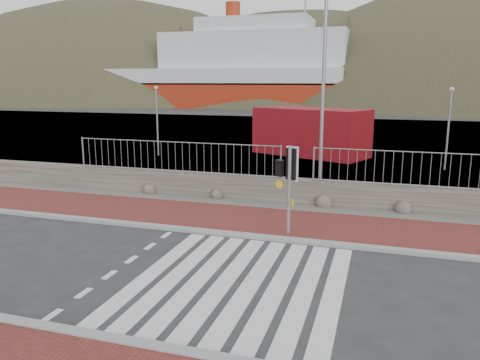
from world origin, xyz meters
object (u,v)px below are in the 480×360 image
(ferry, at_px, (218,75))
(shipping_container, at_px, (311,132))
(traffic_signal_far, at_px, (288,172))
(streetlight, at_px, (327,85))

(ferry, bearing_deg, shipping_container, -64.55)
(traffic_signal_far, height_order, streetlight, streetlight)
(ferry, bearing_deg, streetlight, -66.90)
(streetlight, height_order, shipping_container, streetlight)
(shipping_container, bearing_deg, traffic_signal_far, -60.41)
(ferry, distance_m, traffic_signal_far, 69.27)
(ferry, relative_size, streetlight, 6.59)
(traffic_signal_far, distance_m, shipping_container, 15.46)
(ferry, xyz_separation_m, traffic_signal_far, (25.07, -64.48, -3.44))
(streetlight, bearing_deg, shipping_container, 100.93)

